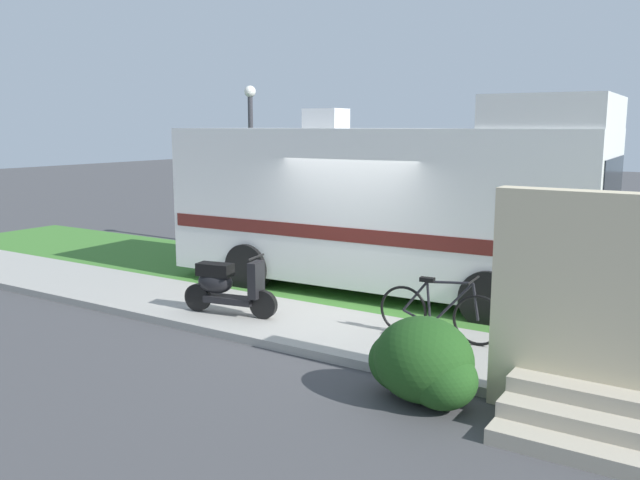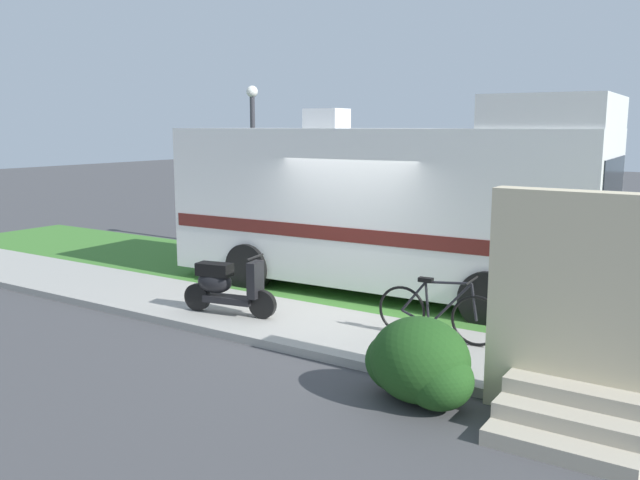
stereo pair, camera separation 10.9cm
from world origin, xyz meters
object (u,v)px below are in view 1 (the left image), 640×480
(bicycle, at_px, (440,312))
(street_lamp_post, at_px, (251,151))
(scooter, at_px, (226,286))
(pickup_truck_near, at_px, (351,203))
(motorhome_rv, at_px, (387,203))

(bicycle, distance_m, street_lamp_post, 8.37)
(scooter, distance_m, street_lamp_post, 6.46)
(scooter, distance_m, pickup_truck_near, 8.25)
(motorhome_rv, relative_size, pickup_truck_near, 1.47)
(scooter, relative_size, bicycle, 0.90)
(scooter, height_order, street_lamp_post, street_lamp_post)
(scooter, height_order, pickup_truck_near, pickup_truck_near)
(scooter, relative_size, pickup_truck_near, 0.30)
(bicycle, bearing_deg, street_lamp_post, 146.77)
(scooter, bearing_deg, bicycle, 10.67)
(bicycle, xyz_separation_m, street_lamp_post, (-6.82, 4.46, 1.94))
(street_lamp_post, bearing_deg, pickup_truck_near, 66.99)
(scooter, xyz_separation_m, pickup_truck_near, (-2.32, 7.91, 0.39))
(scooter, xyz_separation_m, bicycle, (3.30, 0.62, -0.07))
(pickup_truck_near, xyz_separation_m, street_lamp_post, (-1.20, -2.82, 1.48))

